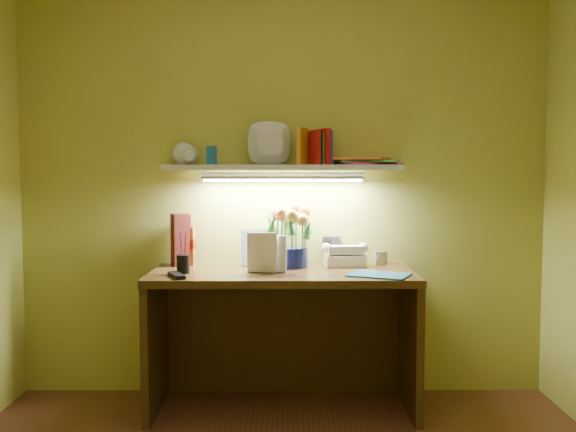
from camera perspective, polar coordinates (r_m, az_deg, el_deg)
The scene contains 13 objects.
desk at distance 3.49m, azimuth -0.48°, elevation -11.02°, with size 1.40×0.60×0.75m, color #3D2810.
flower_bouquet at distance 3.55m, azimuth 0.02°, elevation -1.45°, with size 0.24×0.24×0.38m, color #0D123B, non-canonical shape.
telephone at distance 3.59m, azimuth 5.05°, elevation -3.43°, with size 0.22×0.16×0.13m, color beige, non-canonical shape.
desk_clock at distance 3.69m, azimuth 8.20°, elevation -3.71°, with size 0.07×0.04×0.07m, color silver.
whisky_bottle at distance 3.65m, azimuth -8.90°, elevation -2.18°, with size 0.07×0.07×0.28m, color #A74B15, non-canonical shape.
whisky_box at distance 3.65m, azimuth -9.51°, elevation -2.09°, with size 0.09×0.09×0.29m, color #571712.
pen_cup at distance 3.37m, azimuth -9.31°, elevation -3.68°, with size 0.07×0.07×0.16m, color black.
art_card at distance 3.59m, azimuth -2.55°, elevation -2.85°, with size 0.20×0.04×0.20m, color white, non-canonical shape.
tv_remote at distance 3.27m, azimuth -9.89°, elevation -5.21°, with size 0.05×0.17×0.02m, color black.
blue_folder at distance 3.30m, azimuth 8.10°, elevation -5.20°, with size 0.29×0.21×0.01m, color #2176B0.
desk_book_a at distance 3.37m, azimuth -3.66°, elevation -3.23°, with size 0.16×0.02×0.21m, color white.
desk_book_b at distance 3.40m, azimuth -2.35°, elevation -3.29°, with size 0.14×0.01×0.19m, color silver.
wall_shelf at distance 3.55m, azimuth -0.62°, elevation 4.92°, with size 1.33×0.35×0.23m.
Camera 1 is at (0.02, -2.17, 1.28)m, focal length 40.00 mm.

